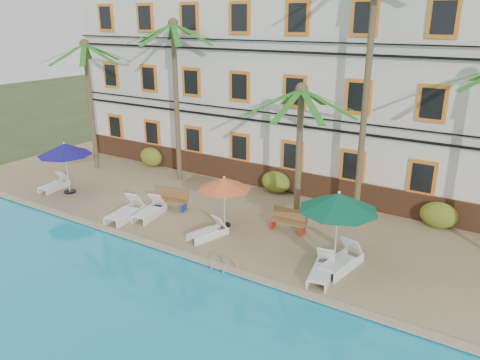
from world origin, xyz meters
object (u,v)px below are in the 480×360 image
Objects in this scene: lounger_f at (342,260)px; palm_b at (176,79)px; palm_c at (300,131)px; lounger_d at (209,231)px; lounger_a at (55,184)px; lounger_b at (126,211)px; bench_right at (289,220)px; umbrella_red at (224,184)px; lounger_c at (150,210)px; pool_ladder at (223,270)px; umbrella_green at (339,202)px; umbrella_blue at (65,150)px; lounger_e at (322,270)px; bench_left at (172,199)px; palm_d at (369,63)px; palm_a at (89,86)px.

palm_b is at bearing 157.94° from lounger_f.
lounger_d is at bearing -122.68° from palm_c.
lounger_a is at bearing 178.21° from lounger_d.
lounger_b is 7.01m from bench_right.
palm_c reaches higher than umbrella_red.
lounger_c is 2.63× the size of pool_ladder.
lounger_b is at bearing -173.54° from umbrella_green.
lounger_c is (5.41, -0.08, -1.92)m from umbrella_blue.
palm_c is at bearing 15.44° from umbrella_blue.
bench_right is (2.39, 2.22, 0.21)m from lounger_d.
lounger_a is 0.92× the size of lounger_e.
bench_left is 1.03× the size of bench_right.
lounger_e is (0.65, -5.13, -6.29)m from palm_d.
pool_ladder is at bearing -93.00° from palm_c.
palm_b is 11.22m from pool_ladder.
palm_a reaches higher than umbrella_blue.
lounger_a is at bearing -170.03° from bench_left.
umbrella_blue is (-10.94, -3.02, -1.68)m from palm_c.
lounger_a is at bearing -179.25° from lounger_f.
palm_d reaches higher than bench_left.
palm_c is 2.79× the size of lounger_f.
palm_b is at bearing 46.30° from lounger_a.
lounger_d is 2.61m from pool_ladder.
lounger_b is 2.84× the size of pool_ladder.
palm_b is 7.09m from lounger_c.
palm_d is 8.14m from lounger_e.
lounger_a is at bearing 177.20° from lounger_e.
lounger_e is at bearing -2.80° from lounger_a.
umbrella_green is 1.56× the size of lounger_a.
lounger_c is at bearing 175.17° from lounger_d.
bench_right is (5.52, 0.74, 0.00)m from bench_left.
umbrella_blue is 1.46× the size of lounger_d.
umbrella_red is (-2.24, -2.15, -2.02)m from palm_c.
lounger_d is 3.27m from bench_right.
bench_left is (0.99, 1.87, 0.16)m from lounger_b.
palm_d is at bearing 38.45° from umbrella_red.
palm_b is 3.93× the size of lounger_f.
umbrella_red is 1.12× the size of lounger_c.
umbrella_red is 4.05m from pool_ladder.
palm_c is 2.26× the size of umbrella_blue.
umbrella_green is 3.56m from bench_right.
umbrella_green reaches higher than lounger_c.
palm_c is 7.29m from lounger_c.
umbrella_red is at bearing -34.01° from palm_b.
lounger_a is at bearing -162.66° from palm_d.
umbrella_green is at bearing 156.85° from lounger_f.
bench_left is at bearing -55.61° from palm_b.
lounger_c is at bearing 175.19° from lounger_e.
umbrella_blue is 6.00m from bench_left.
umbrella_blue is at bearing 168.67° from pool_ladder.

